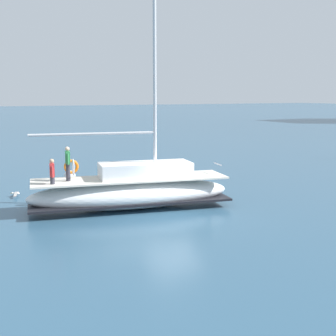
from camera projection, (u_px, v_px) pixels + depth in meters
ground_plane at (175, 213)px, 21.16m from camera, size 400.00×400.00×0.00m
main_sailboat at (132, 190)px, 21.90m from camera, size 4.29×9.89×12.65m
seagull at (16, 193)px, 24.47m from camera, size 1.15×0.52×0.17m
mooring_buoy at (70, 176)px, 29.37m from camera, size 0.75×0.75×0.98m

